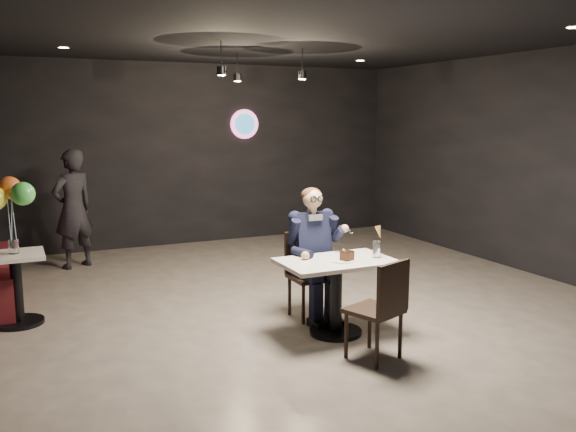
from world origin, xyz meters
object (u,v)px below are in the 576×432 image
chair_far (311,276)px  seated_man (311,252)px  chair_near (374,308)px  passerby (73,209)px  main_table (336,297)px  balloon_vase (14,246)px  side_table (17,291)px  sundae_glass (376,249)px

chair_far → seated_man: 0.26m
chair_near → seated_man: (0.00, 1.23, 0.26)m
passerby → chair_far: bearing=94.0°
main_table → chair_far: size_ratio=1.20×
balloon_vase → passerby: bearing=70.8°
side_table → balloon_vase: (0.00, 0.00, 0.47)m
chair_near → main_table: bearing=69.9°
seated_man → sundae_glass: size_ratio=8.68×
main_table → chair_near: (-0.00, -0.68, 0.09)m
side_table → balloon_vase: balloon_vase is taller
chair_near → seated_man: bearing=69.9°
main_table → balloon_vase: size_ratio=7.35×
passerby → side_table: bearing=43.5°
sundae_glass → balloon_vase: size_ratio=1.11×
chair_far → chair_near: bearing=-90.0°
chair_far → side_table: chair_far is taller
main_table → sundae_glass: sundae_glass is taller
chair_near → sundae_glass: 0.82m
chair_far → sundae_glass: (0.41, -0.62, 0.37)m
chair_near → seated_man: 1.26m
chair_far → chair_near: same height
chair_near → side_table: size_ratio=1.29×
main_table → side_table: bearing=150.4°
main_table → seated_man: size_ratio=0.76×
sundae_glass → passerby: (-2.47, 3.99, 0.01)m
main_table → passerby: size_ratio=0.65×
main_table → seated_man: 0.65m
sundae_glass → balloon_vase: 3.68m
seated_man → passerby: size_ratio=0.85×
seated_man → balloon_vase: bearing=159.5°
seated_man → side_table: bearing=159.5°
passerby → balloon_vase: bearing=43.5°
chair_far → passerby: bearing=121.4°
chair_far → passerby: size_ratio=0.55×
chair_near → seated_man: seated_man is taller
chair_far → sundae_glass: chair_far is taller
chair_near → balloon_vase: size_ratio=6.15×
sundae_glass → side_table: size_ratio=0.23×
chair_near → balloon_vase: bearing=121.0°
sundae_glass → chair_far: bearing=123.3°
passerby → seated_man: bearing=94.0°
chair_far → side_table: 3.05m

